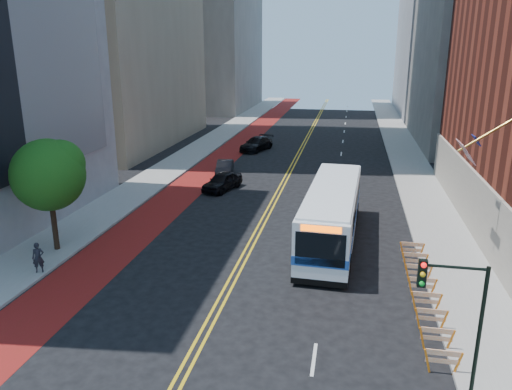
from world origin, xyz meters
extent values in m
plane|color=black|center=(0.00, 0.00, 0.00)|extent=(160.00, 160.00, 0.00)
cube|color=gray|center=(-12.00, 30.00, 0.07)|extent=(4.00, 140.00, 0.15)
cube|color=gray|center=(12.00, 30.00, 0.07)|extent=(4.00, 140.00, 0.15)
cube|color=maroon|center=(-8.10, 30.00, 0.00)|extent=(3.60, 140.00, 0.01)
cube|color=gold|center=(-0.18, 30.00, 0.00)|extent=(0.14, 140.00, 0.01)
cube|color=gold|center=(0.18, 30.00, 0.00)|extent=(0.14, 140.00, 0.01)
cube|color=silver|center=(4.80, -2.00, 0.01)|extent=(0.14, 2.20, 0.01)
cube|color=silver|center=(4.80, 6.00, 0.01)|extent=(0.14, 2.20, 0.01)
cube|color=silver|center=(4.80, 14.00, 0.01)|extent=(0.14, 2.20, 0.01)
cube|color=silver|center=(4.80, 22.00, 0.01)|extent=(0.14, 2.20, 0.01)
cube|color=silver|center=(4.80, 30.00, 0.01)|extent=(0.14, 2.20, 0.01)
cube|color=silver|center=(4.80, 38.00, 0.01)|extent=(0.14, 2.20, 0.01)
cube|color=silver|center=(4.80, 46.00, 0.01)|extent=(0.14, 2.20, 0.01)
cube|color=silver|center=(4.80, 54.00, 0.01)|extent=(0.14, 2.20, 0.01)
cube|color=silver|center=(4.80, 62.00, 0.01)|extent=(0.14, 2.20, 0.01)
cube|color=silver|center=(4.80, 70.00, 0.01)|extent=(0.14, 2.20, 0.01)
cube|color=silver|center=(4.80, 78.00, 0.01)|extent=(0.14, 2.20, 0.01)
cube|color=silver|center=(4.80, 86.00, 0.01)|extent=(0.14, 2.20, 0.01)
cube|color=#9E9384|center=(14.05, 12.00, 2.00)|extent=(0.50, 36.00, 4.00)
cube|color=black|center=(14.15, 6.00, 1.10)|extent=(0.35, 2.80, 2.20)
cube|color=black|center=(14.15, 13.00, 1.10)|extent=(0.35, 2.80, 2.20)
cube|color=black|center=(14.15, 20.00, 1.10)|extent=(0.35, 2.80, 2.20)
cylinder|color=#A57F33|center=(12.70, 8.00, 7.60)|extent=(2.85, 0.12, 2.05)
cube|color=#B21419|center=(11.70, 8.00, 6.60)|extent=(0.75, 1.90, 1.05)
cube|color=navy|center=(12.25, 8.45, 7.15)|extent=(0.39, 0.85, 0.52)
cube|color=orange|center=(9.05, -2.00, 0.50)|extent=(0.32, 0.06, 0.99)
cube|color=orange|center=(10.15, -2.00, 0.50)|extent=(0.32, 0.06, 0.99)
cube|color=orange|center=(9.60, -2.00, 0.90)|extent=(1.25, 0.05, 0.22)
cube|color=orange|center=(9.60, -2.00, 0.55)|extent=(1.25, 0.05, 0.18)
cube|color=orange|center=(9.05, -0.45, 0.50)|extent=(0.32, 0.06, 0.99)
cube|color=orange|center=(10.15, -0.45, 0.50)|extent=(0.32, 0.06, 0.99)
cube|color=orange|center=(9.60, -0.45, 0.90)|extent=(1.25, 0.05, 0.22)
cube|color=orange|center=(9.60, -0.45, 0.55)|extent=(1.25, 0.05, 0.18)
cube|color=orange|center=(9.05, 1.10, 0.50)|extent=(0.32, 0.06, 0.99)
cube|color=orange|center=(10.15, 1.10, 0.50)|extent=(0.32, 0.06, 0.99)
cube|color=orange|center=(9.60, 1.10, 0.90)|extent=(1.25, 0.05, 0.22)
cube|color=orange|center=(9.60, 1.10, 0.55)|extent=(1.25, 0.05, 0.18)
cube|color=orange|center=(9.05, 2.65, 0.50)|extent=(0.32, 0.06, 0.99)
cube|color=orange|center=(10.15, 2.65, 0.50)|extent=(0.32, 0.06, 0.99)
cube|color=orange|center=(9.60, 2.65, 0.90)|extent=(1.25, 0.05, 0.22)
cube|color=orange|center=(9.60, 2.65, 0.55)|extent=(1.25, 0.05, 0.18)
cube|color=orange|center=(9.05, 4.20, 0.50)|extent=(0.32, 0.06, 0.99)
cube|color=orange|center=(10.15, 4.20, 0.50)|extent=(0.32, 0.06, 0.99)
cube|color=orange|center=(9.60, 4.20, 0.90)|extent=(1.25, 0.05, 0.22)
cube|color=orange|center=(9.60, 4.20, 0.55)|extent=(1.25, 0.05, 0.18)
cube|color=orange|center=(9.05, 5.75, 0.50)|extent=(0.32, 0.06, 0.99)
cube|color=orange|center=(10.15, 5.75, 0.50)|extent=(0.32, 0.06, 0.99)
cube|color=orange|center=(9.60, 5.75, 0.90)|extent=(1.25, 0.05, 0.22)
cube|color=orange|center=(9.60, 5.75, 0.55)|extent=(1.25, 0.05, 0.18)
cube|color=orange|center=(9.05, 7.30, 0.50)|extent=(0.32, 0.06, 0.99)
cube|color=orange|center=(10.15, 7.30, 0.50)|extent=(0.32, 0.06, 0.99)
cube|color=orange|center=(9.60, 7.30, 0.90)|extent=(1.25, 0.05, 0.22)
cube|color=orange|center=(9.60, 7.30, 0.55)|extent=(1.25, 0.05, 0.18)
cube|color=orange|center=(9.05, 8.85, 0.50)|extent=(0.32, 0.06, 0.99)
cube|color=orange|center=(10.15, 8.85, 0.50)|extent=(0.32, 0.06, 0.99)
cube|color=orange|center=(9.60, 8.85, 0.90)|extent=(1.25, 0.05, 0.22)
cube|color=orange|center=(9.60, 8.85, 0.55)|extent=(1.25, 0.05, 0.18)
cylinder|color=black|center=(-11.30, 6.00, 1.75)|extent=(0.32, 0.32, 3.20)
sphere|color=#104C11|center=(-11.30, 6.00, 4.75)|extent=(4.20, 4.20, 4.20)
sphere|color=#104C11|center=(-10.70, 6.40, 5.35)|extent=(2.80, 2.80, 2.80)
sphere|color=#104C11|center=(-11.80, 5.70, 5.15)|extent=(2.40, 2.40, 2.40)
cylinder|color=black|center=(10.30, -3.50, 2.65)|extent=(0.14, 0.14, 5.00)
cylinder|color=black|center=(9.30, -3.50, 5.05)|extent=(2.00, 0.10, 0.10)
cube|color=black|center=(8.30, -3.50, 4.75)|extent=(0.28, 0.22, 0.95)
sphere|color=red|center=(8.30, -3.64, 5.10)|extent=(0.18, 0.18, 0.18)
sphere|color=yellow|center=(8.30, -3.64, 4.77)|extent=(0.18, 0.18, 0.18)
sphere|color=#0CA526|center=(8.30, -3.64, 4.44)|extent=(0.18, 0.18, 0.18)
cube|color=white|center=(4.87, 10.51, 1.95)|extent=(3.46, 13.31, 3.13)
cube|color=#1D489D|center=(4.87, 10.51, 1.48)|extent=(3.51, 13.36, 0.49)
cube|color=black|center=(4.91, 11.39, 2.47)|extent=(3.33, 9.36, 1.04)
cube|color=black|center=(4.57, 3.96, 2.20)|extent=(2.52, 0.23, 1.76)
cube|color=black|center=(5.17, 17.07, 2.42)|extent=(2.29, 0.21, 1.10)
cube|color=#FF5905|center=(4.57, 3.94, 3.30)|extent=(2.00, 0.18, 0.33)
cube|color=white|center=(4.87, 10.51, 3.57)|extent=(3.29, 12.64, 0.13)
cube|color=black|center=(4.87, 10.51, 0.38)|extent=(3.49, 13.34, 0.33)
cylinder|color=black|center=(3.38, 6.35, 0.55)|extent=(0.38, 1.11, 1.10)
cylinder|color=black|center=(5.98, 6.23, 0.55)|extent=(0.38, 1.11, 1.10)
cylinder|color=black|center=(3.75, 14.26, 0.55)|extent=(0.38, 1.11, 1.10)
cylinder|color=black|center=(6.34, 14.14, 0.55)|extent=(0.38, 1.11, 1.10)
cylinder|color=black|center=(3.82, 15.84, 0.55)|extent=(0.38, 1.11, 1.10)
cylinder|color=black|center=(6.41, 15.72, 0.55)|extent=(0.38, 1.11, 1.10)
imported|color=black|center=(-4.86, 20.87, 0.77)|extent=(3.08, 4.84, 1.53)
imported|color=black|center=(-5.97, 26.02, 0.69)|extent=(2.07, 4.35, 1.38)
imported|color=black|center=(-5.16, 38.10, 0.79)|extent=(3.76, 5.83, 1.57)
imported|color=black|center=(-10.40, 2.89, 0.98)|extent=(0.72, 0.63, 1.67)
camera|label=1|loc=(5.75, -19.16, 11.88)|focal=35.00mm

